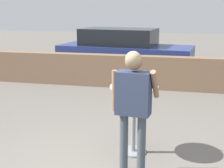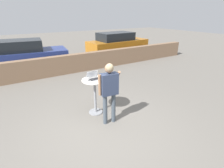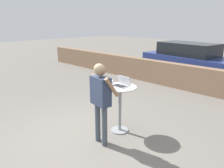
{
  "view_description": "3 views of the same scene",
  "coord_description": "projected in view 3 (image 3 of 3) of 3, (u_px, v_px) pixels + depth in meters",
  "views": [
    {
      "loc": [
        0.88,
        -3.52,
        2.15
      ],
      "look_at": [
        0.03,
        0.29,
        1.2
      ],
      "focal_mm": 50.0,
      "sensor_mm": 36.0,
      "label": 1
    },
    {
      "loc": [
        -1.73,
        -3.24,
        2.76
      ],
      "look_at": [
        0.45,
        0.28,
        1.07
      ],
      "focal_mm": 28.0,
      "sensor_mm": 36.0,
      "label": 2
    },
    {
      "loc": [
        3.29,
        -2.45,
        2.4
      ],
      "look_at": [
        0.4,
        0.45,
        1.22
      ],
      "focal_mm": 35.0,
      "sensor_mm": 36.0,
      "label": 3
    }
  ],
  "objects": [
    {
      "name": "ground_plane",
      "position": [
        84.0,
        141.0,
        4.56
      ],
      "size": [
        50.0,
        50.0,
        0.0
      ],
      "primitive_type": "plane",
      "color": "slate"
    },
    {
      "name": "pavement_kerb",
      "position": [
        192.0,
        78.0,
        7.75
      ],
      "size": [
        17.18,
        0.35,
        0.9
      ],
      "color": "#84664C",
      "rests_on": "ground_plane"
    },
    {
      "name": "cafe_table",
      "position": [
        120.0,
        101.0,
        4.78
      ],
      "size": [
        0.71,
        0.71,
        1.05
      ],
      "color": "gray",
      "rests_on": "ground_plane"
    },
    {
      "name": "laptop",
      "position": [
        121.0,
        84.0,
        4.71
      ],
      "size": [
        0.34,
        0.3,
        0.22
      ],
      "color": "#B7BABF",
      "rests_on": "cafe_table"
    },
    {
      "name": "coffee_mug",
      "position": [
        111.0,
        83.0,
        4.82
      ],
      "size": [
        0.12,
        0.08,
        0.1
      ],
      "color": "white",
      "rests_on": "cafe_table"
    },
    {
      "name": "standing_person",
      "position": [
        101.0,
        94.0,
        4.19
      ],
      "size": [
        0.6,
        0.34,
        1.65
      ],
      "color": "#424C56",
      "rests_on": "ground_plane"
    },
    {
      "name": "parked_car_near_street",
      "position": [
        191.0,
        60.0,
        9.71
      ],
      "size": [
        4.62,
        2.19,
        1.5
      ],
      "color": "navy",
      "rests_on": "ground_plane"
    }
  ]
}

